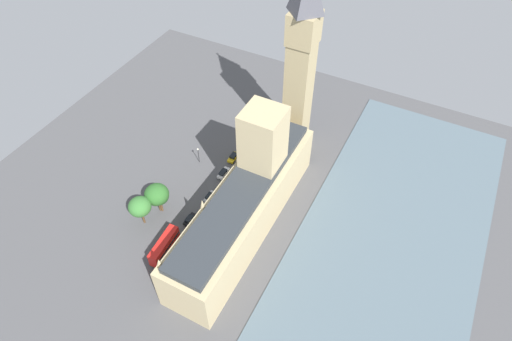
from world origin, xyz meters
TOP-DOWN VIEW (x-y plane):
  - ground_plane at (0.00, 0.00)m, footprint 150.21×150.21m
  - river_thames at (-37.67, 0.00)m, footprint 44.87×135.19m
  - parliament_building at (-1.99, -2.07)m, footprint 13.51×57.05m
  - clock_tower at (-0.55, -35.31)m, footprint 7.58×7.58m
  - car_yellow_cab_midblock at (12.81, -20.14)m, footprint 2.01×4.51m
  - car_white_near_tower at (12.17, -13.09)m, footprint 1.98×4.75m
  - car_silver_under_trees at (10.93, -3.55)m, footprint 1.98×4.22m
  - car_black_by_river_gate at (11.61, 5.56)m, footprint 1.85×4.27m
  - double_decker_bus_kerbside at (11.85, 16.37)m, footprint 3.22×10.64m
  - pedestrian_corner at (8.30, 19.24)m, footprint 0.67×0.67m
  - pedestrian_leading at (7.79, 11.42)m, footprint 0.56×0.65m
  - pedestrian_trailing at (7.62, -19.43)m, footprint 0.66×0.60m
  - plane_tree_far_end at (22.28, 11.41)m, footprint 5.93×5.93m
  - plane_tree_opposite_hall at (20.38, 5.92)m, footprint 5.23×5.23m
  - plane_tree_slot_10 at (20.94, 6.05)m, footprint 6.53×6.53m
  - street_lamp_slot_11 at (21.38, -14.39)m, footprint 0.56×0.56m

SIDE VIEW (x-z plane):
  - ground_plane at x=0.00m, z-range 0.00..0.00m
  - river_thames at x=-37.67m, z-range 0.00..0.25m
  - pedestrian_trailing at x=7.62m, z-range -0.08..1.50m
  - pedestrian_corner at x=8.30m, z-range -0.08..1.54m
  - pedestrian_leading at x=7.79m, z-range -0.08..1.55m
  - car_black_by_river_gate at x=11.61m, z-range 0.01..1.75m
  - car_silver_under_trees at x=10.93m, z-range 0.02..1.76m
  - car_yellow_cab_midblock at x=12.81m, z-range 0.02..1.76m
  - car_white_near_tower at x=12.17m, z-range 0.02..1.76m
  - double_decker_bus_kerbside at x=11.85m, z-range 0.26..5.01m
  - street_lamp_slot_11 at x=21.38m, z-range 1.17..6.75m
  - plane_tree_opposite_hall at x=20.38m, z-range 1.89..10.21m
  - plane_tree_slot_10 at x=20.94m, z-range 1.90..11.30m
  - plane_tree_far_end at x=22.28m, z-range 2.07..11.32m
  - parliament_building at x=-1.99m, z-range -6.54..24.71m
  - clock_tower at x=-0.55m, z-range 1.01..58.97m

